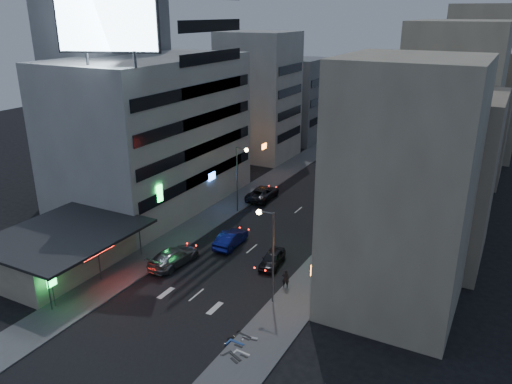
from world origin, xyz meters
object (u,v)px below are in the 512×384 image
Objects in this scene: scooter_silver_a at (251,348)px; scooter_black_b at (252,331)px; road_car_blue at (231,239)px; road_car_silver at (174,257)px; scooter_silver_b at (258,332)px; parked_car_right_near at (272,259)px; parked_car_right_far at (352,202)px; scooter_black_a at (242,353)px; parked_car_right_mid at (328,227)px; person at (286,278)px; scooter_blue at (245,338)px; parked_car_left at (263,193)px.

scooter_black_b is (-0.82, 1.79, 0.00)m from scooter_silver_a.
road_car_silver is at bearing 61.79° from road_car_blue.
scooter_silver_a is at bearing -179.40° from scooter_silver_b.
parked_car_right_near is at bearing -149.30° from road_car_silver.
parked_car_right_far reaches higher than scooter_black_a.
parked_car_right_near is at bearing -107.96° from parked_car_right_mid.
scooter_black_a is (1.48, -10.30, -0.25)m from person.
person is 0.91× the size of scooter_blue.
parked_car_right_near is at bearing 159.05° from road_car_blue.
parked_car_left is 30.19m from scooter_blue.
road_car_blue is at bearing 56.40° from scooter_black_a.
parked_car_left is 22.21m from person.
parked_car_right_far is 0.87× the size of road_car_silver.
scooter_silver_a is at bearing 9.20° from scooter_black_a.
scooter_black_a is 1.14× the size of scooter_black_b.
parked_car_left is 11.47m from parked_car_right_far.
road_car_blue is 15.77m from scooter_black_b.
scooter_silver_a is 1.97m from scooter_black_b.
parked_car_left is 3.34× the size of scooter_silver_a.
parked_car_right_far reaches higher than scooter_black_b.
scooter_blue is (12.08, -7.63, -0.14)m from road_car_silver.
parked_car_right_far is 2.83× the size of scooter_black_b.
scooter_silver_a is 1.06× the size of scooter_silver_b.
scooter_blue is (1.48, -29.87, -0.03)m from parked_car_right_far.
road_car_blue reaches higher than parked_car_right_mid.
parked_car_right_mid is at bearing 12.58° from scooter_black_b.
person is at bearing -91.75° from parked_car_right_mid.
parked_car_right_near is at bearing 41.01° from scooter_black_a.
scooter_silver_a is (0.20, 0.82, -0.08)m from scooter_black_a.
person is 0.98× the size of scooter_silver_a.
road_car_blue is 18.26m from scooter_black_a.
scooter_blue is at bearing 151.95° from road_car_silver.
parked_car_right_near is 11.50m from scooter_black_b.
parked_car_right_near is 0.72× the size of parked_car_left.
parked_car_right_near is 2.22× the size of scooter_blue.
scooter_black_a reaches higher than scooter_silver_b.
parked_car_right_mid is (2.16, 9.35, 0.04)m from parked_car_right_near.
road_car_silver is at bearing -132.97° from parked_car_right_mid.
parked_car_right_near is 2.44× the size of person.
scooter_silver_b is at bearing 113.82° from parked_car_left.
parked_car_right_mid is at bearing -5.72° from scooter_silver_b.
parked_car_left reaches higher than parked_car_right_near.
road_car_silver reaches higher than scooter_blue.
scooter_silver_b is (1.26, -7.51, -0.36)m from person.
road_car_blue is at bearing -140.95° from parked_car_right_mid.
parked_car_left is 31.33m from scooter_silver_a.
scooter_silver_a is (1.68, -9.48, -0.33)m from person.
parked_car_left is at bearing 112.54° from parked_car_right_near.
road_car_blue is 2.59× the size of scooter_blue.
parked_car_right_far reaches higher than scooter_blue.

